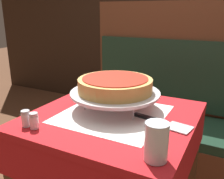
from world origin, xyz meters
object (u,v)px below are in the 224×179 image
booth_bench (177,134)px  pizza_pan_stand (115,94)px  pepper_shaker (34,121)px  dining_table_front (113,139)px  condiment_caddy (169,53)px  pizza_server (162,122)px  salt_shaker (26,119)px  deep_dish_pizza (115,85)px  water_glass_near (156,142)px  dining_table_rear (160,65)px

booth_bench → pizza_pan_stand: (-0.15, -0.70, 0.49)m
booth_bench → pepper_shaker: booth_bench is taller
pizza_pan_stand → dining_table_front: bearing=-71.3°
dining_table_front → condiment_caddy: (-0.15, 1.46, 0.17)m
pizza_server → salt_shaker: size_ratio=3.92×
booth_bench → pizza_server: (0.09, -0.75, 0.42)m
condiment_caddy → pepper_shaker: bearing=-91.7°
booth_bench → pepper_shaker: 1.16m
deep_dish_pizza → water_glass_near: deep_dish_pizza is taller
water_glass_near → condiment_caddy: (-0.42, 1.72, -0.01)m
dining_table_rear → pizza_server: pizza_server is taller
pizza_pan_stand → salt_shaker: size_ratio=6.28×
deep_dish_pizza → dining_table_front: bearing=-71.3°
dining_table_front → pepper_shaker: size_ratio=12.40×
salt_shaker → condiment_caddy: condiment_caddy is taller
dining_table_front → deep_dish_pizza: (-0.02, 0.05, 0.24)m
dining_table_front → dining_table_rear: bearing=99.5°
dining_table_rear → salt_shaker: bearing=-89.5°
dining_table_rear → pepper_shaker: 1.82m
dining_table_rear → dining_table_front: bearing=-80.5°
pizza_pan_stand → salt_shaker: (-0.22, -0.32, -0.04)m
booth_bench → pepper_shaker: bearing=-108.2°
deep_dish_pizza → pepper_shaker: bearing=-119.9°
dining_table_front → deep_dish_pizza: 0.25m
pizza_pan_stand → pizza_server: size_ratio=1.60×
dining_table_front → pizza_server: 0.25m
booth_bench → salt_shaker: bearing=-110.3°
pepper_shaker → dining_table_front: bearing=52.8°
pizza_pan_stand → water_glass_near: 0.43m
condiment_caddy → water_glass_near: bearing=-76.2°
booth_bench → salt_shaker: size_ratio=22.25×
pizza_pan_stand → deep_dish_pizza: bearing=0.0°
pizza_server → water_glass_near: water_glass_near is taller
pepper_shaker → pizza_server: bearing=32.5°
dining_table_front → booth_bench: 0.82m
booth_bench → condiment_caddy: 0.90m
deep_dish_pizza → salt_shaker: bearing=-125.2°
pizza_pan_stand → water_glass_near: bearing=-46.6°
dining_table_rear → booth_bench: bearing=-63.8°
pepper_shaker → booth_bench: bearing=71.8°
dining_table_front → dining_table_rear: 1.57m
dining_table_front → pepper_shaker: pepper_shaker is taller
pizza_pan_stand → condiment_caddy: size_ratio=2.37×
pizza_pan_stand → dining_table_rear: bearing=99.2°
dining_table_rear → booth_bench: 0.94m
salt_shaker → pepper_shaker: bearing=0.0°
pizza_server → pepper_shaker: 0.50m
pizza_pan_stand → deep_dish_pizza: size_ratio=1.22×
dining_table_rear → deep_dish_pizza: bearing=-80.8°
booth_bench → salt_shaker: booth_bench is taller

